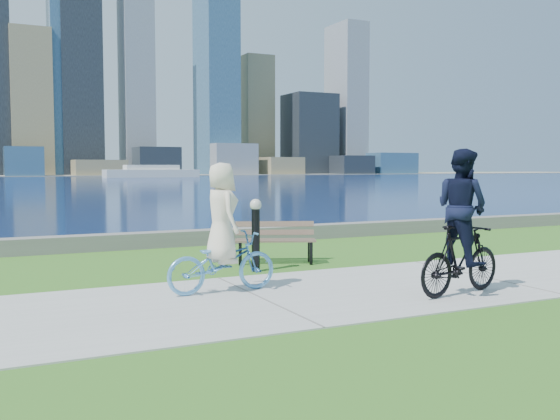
{
  "coord_description": "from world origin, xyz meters",
  "views": [
    {
      "loc": [
        -7.47,
        -7.82,
        1.85
      ],
      "look_at": [
        -2.84,
        1.82,
        1.1
      ],
      "focal_mm": 40.0,
      "sensor_mm": 36.0,
      "label": 1
    }
  ],
  "objects_px": {
    "bollard_lamp": "(256,230)",
    "cyclist_woman": "(222,244)",
    "cyclist_man": "(461,234)",
    "park_bench": "(275,238)"
  },
  "relations": [
    {
      "from": "cyclist_woman",
      "to": "cyclist_man",
      "type": "height_order",
      "value": "cyclist_man"
    },
    {
      "from": "park_bench",
      "to": "bollard_lamp",
      "type": "relative_size",
      "value": 1.25
    },
    {
      "from": "park_bench",
      "to": "cyclist_man",
      "type": "xyz_separation_m",
      "value": [
        1.09,
        -3.9,
        0.41
      ]
    },
    {
      "from": "cyclist_woman",
      "to": "bollard_lamp",
      "type": "bearing_deg",
      "value": -40.58
    },
    {
      "from": "park_bench",
      "to": "cyclist_man",
      "type": "bearing_deg",
      "value": -51.83
    },
    {
      "from": "bollard_lamp",
      "to": "cyclist_woman",
      "type": "relative_size",
      "value": 0.68
    },
    {
      "from": "park_bench",
      "to": "cyclist_man",
      "type": "distance_m",
      "value": 4.07
    },
    {
      "from": "bollard_lamp",
      "to": "cyclist_woman",
      "type": "bearing_deg",
      "value": -128.04
    },
    {
      "from": "bollard_lamp",
      "to": "cyclist_man",
      "type": "bearing_deg",
      "value": -60.23
    },
    {
      "from": "park_bench",
      "to": "bollard_lamp",
      "type": "xyz_separation_m",
      "value": [
        -0.72,
        -0.73,
        0.25
      ]
    }
  ]
}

